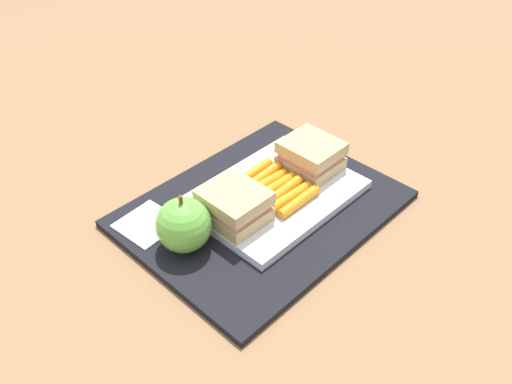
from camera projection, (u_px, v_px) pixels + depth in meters
ground_plane at (262, 211)px, 0.76m from camera, size 2.40×2.40×0.00m
lunchbag_mat at (262, 209)px, 0.76m from camera, size 0.36×0.28×0.01m
food_tray at (274, 194)px, 0.77m from camera, size 0.23×0.17×0.01m
sandwich_half_left at (311, 155)px, 0.79m from camera, size 0.07×0.08×0.04m
sandwich_half_right at (234, 205)px, 0.70m from camera, size 0.07×0.08×0.04m
carrot_sticks_bundle at (275, 187)px, 0.76m from camera, size 0.08×0.10×0.02m
apple at (184, 225)px, 0.67m from camera, size 0.07×0.07×0.08m
paper_napkin at (148, 224)px, 0.72m from camera, size 0.08×0.08×0.00m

